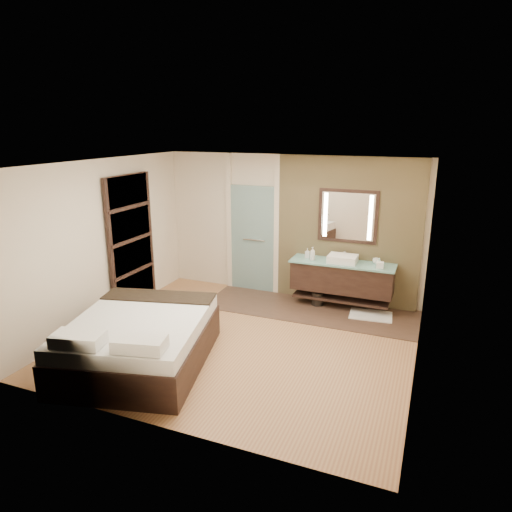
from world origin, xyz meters
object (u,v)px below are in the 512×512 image
at_px(bed, 140,341).
at_px(waste_bin, 317,299).
at_px(mirror_unit, 348,216).
at_px(vanity, 342,277).

height_order(bed, waste_bin, bed).
xyz_separation_m(mirror_unit, waste_bin, (-0.42, -0.31, -1.52)).
relative_size(vanity, mirror_unit, 1.75).
distance_m(vanity, waste_bin, 0.62).
xyz_separation_m(vanity, bed, (-2.16, -3.08, -0.23)).
bearing_deg(waste_bin, bed, -120.09).
height_order(vanity, mirror_unit, mirror_unit).
height_order(vanity, bed, vanity).
bearing_deg(vanity, mirror_unit, 90.00).
relative_size(vanity, bed, 0.73).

